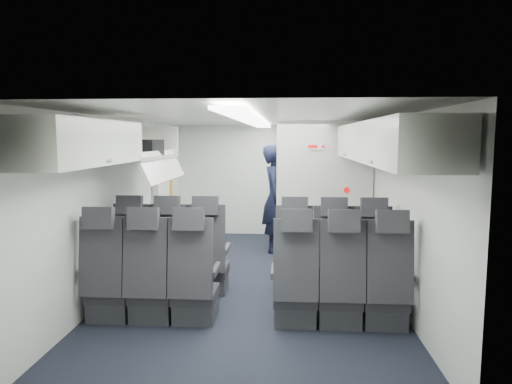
# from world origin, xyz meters

# --- Properties ---
(cabin_shell) EXTENTS (3.41, 6.01, 2.16)m
(cabin_shell) POSITION_xyz_m (0.00, 0.00, 1.12)
(cabin_shell) COLOR black
(cabin_shell) RESTS_ON ground
(seat_row_front) EXTENTS (3.33, 0.56, 1.24)m
(seat_row_front) POSITION_xyz_m (-0.00, -0.53, 0.40)
(seat_row_front) COLOR #28272A
(seat_row_front) RESTS_ON cabin_shell
(seat_row_mid) EXTENTS (3.33, 0.56, 1.24)m
(seat_row_mid) POSITION_xyz_m (-0.00, -1.43, 0.40)
(seat_row_mid) COLOR #28272A
(seat_row_mid) RESTS_ON cabin_shell
(overhead_bin_left_rear) EXTENTS (0.53, 1.80, 0.40)m
(overhead_bin_left_rear) POSITION_xyz_m (-1.40, -2.00, 1.86)
(overhead_bin_left_rear) COLOR silver
(overhead_bin_left_rear) RESTS_ON cabin_shell
(overhead_bin_left_front_open) EXTENTS (0.64, 1.70, 0.72)m
(overhead_bin_left_front_open) POSITION_xyz_m (-1.44, -0.25, 1.74)
(overhead_bin_left_front_open) COLOR #9E9E93
(overhead_bin_left_front_open) RESTS_ON cabin_shell
(overhead_bin_right_rear) EXTENTS (0.53, 1.80, 0.40)m
(overhead_bin_right_rear) POSITION_xyz_m (1.40, -2.00, 1.86)
(overhead_bin_right_rear) COLOR silver
(overhead_bin_right_rear) RESTS_ON cabin_shell
(overhead_bin_right_front) EXTENTS (0.53, 1.70, 0.40)m
(overhead_bin_right_front) POSITION_xyz_m (1.40, -0.25, 1.86)
(overhead_bin_right_front) COLOR silver
(overhead_bin_right_front) RESTS_ON cabin_shell
(bulkhead_partition) EXTENTS (1.40, 0.15, 2.13)m
(bulkhead_partition) POSITION_xyz_m (0.98, 0.80, 1.08)
(bulkhead_partition) COLOR silver
(bulkhead_partition) RESTS_ON cabin_shell
(galley_unit) EXTENTS (0.85, 0.52, 1.90)m
(galley_unit) POSITION_xyz_m (0.95, 2.72, 0.95)
(galley_unit) COLOR #939399
(galley_unit) RESTS_ON cabin_shell
(boarding_door) EXTENTS (0.12, 1.27, 1.86)m
(boarding_door) POSITION_xyz_m (-1.64, 1.55, 0.95)
(boarding_door) COLOR silver
(boarding_door) RESTS_ON cabin_shell
(flight_attendant) EXTENTS (0.47, 0.68, 1.80)m
(flight_attendant) POSITION_xyz_m (0.24, 1.65, 0.90)
(flight_attendant) COLOR black
(flight_attendant) RESTS_ON ground
(carry_on_bag) EXTENTS (0.43, 0.36, 0.22)m
(carry_on_bag) POSITION_xyz_m (-1.39, -0.10, 1.77)
(carry_on_bag) COLOR black
(carry_on_bag) RESTS_ON overhead_bin_left_front_open
(papers) EXTENTS (0.20, 0.03, 0.14)m
(papers) POSITION_xyz_m (0.43, 1.60, 1.09)
(papers) COLOR white
(papers) RESTS_ON flight_attendant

